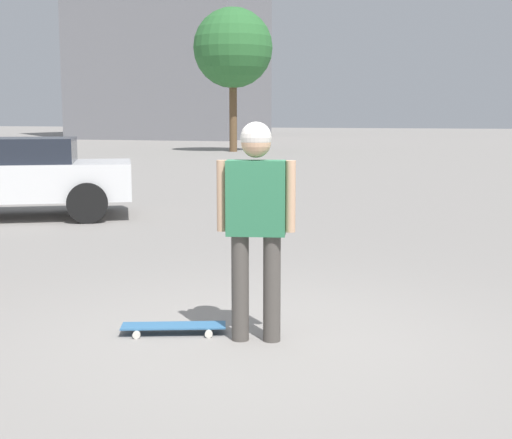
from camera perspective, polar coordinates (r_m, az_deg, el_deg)
The scene contains 5 objects.
ground_plane at distance 5.97m, azimuth 0.00°, elevation -9.63°, with size 220.00×220.00×0.00m, color gray.
person at distance 5.73m, azimuth 0.00°, elevation 0.72°, with size 0.62×0.31×1.79m.
skateboard at distance 6.16m, azimuth -6.61°, elevation -8.49°, with size 0.90×0.52×0.08m.
car_parked_near at distance 13.62m, azimuth -18.39°, elevation 3.35°, with size 4.38×3.54×1.45m.
tree_distant at distance 37.87m, azimuth -1.86°, elevation 13.52°, with size 4.11×4.11×7.41m.
Camera 1 is at (-1.82, 5.38, 1.83)m, focal length 50.00 mm.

